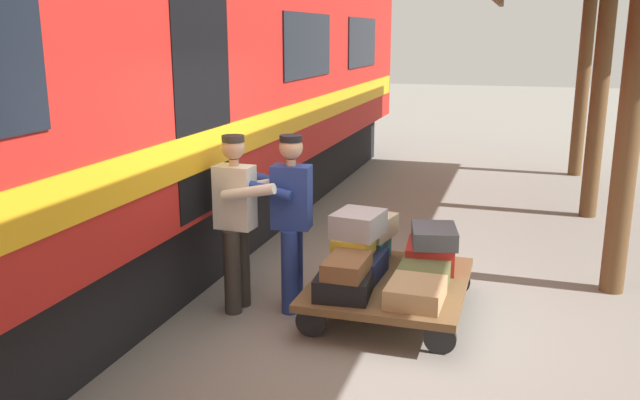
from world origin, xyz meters
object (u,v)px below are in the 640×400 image
luggage_cart (390,284)px  suitcase_gray_aluminum (358,224)px  suitcase_yellow_case (354,245)px  porter_by_door (237,217)px  suitcase_slate_roller (434,236)px  suitcase_brown_leather (347,266)px  suitcase_red_plastic (431,255)px  porter_in_overalls (290,217)px  suitcase_tan_vintage (416,293)px  suitcase_black_hardshell (345,283)px  suitcase_olive_duffel (424,274)px  suitcase_navy_fabric (357,265)px  suitcase_teal_softside (368,249)px  train_car (65,91)px  suitcase_cream_canvas (371,226)px

luggage_cart → suitcase_gray_aluminum: 0.65m
suitcase_yellow_case → porter_by_door: porter_by_door is taller
suitcase_slate_roller → suitcase_gray_aluminum: (0.66, 0.43, 0.18)m
suitcase_slate_roller → porter_by_door: size_ratio=0.32×
suitcase_yellow_case → suitcase_brown_leather: 0.49m
suitcase_red_plastic → suitcase_gray_aluminum: bearing=35.3°
suitcase_red_plastic → porter_in_overalls: (1.26, 0.63, 0.46)m
suitcase_tan_vintage → porter_in_overalls: bearing=-14.2°
suitcase_black_hardshell → suitcase_gray_aluminum: 0.65m
suitcase_olive_duffel → suitcase_slate_roller: (-0.03, -0.45, 0.25)m
suitcase_navy_fabric → suitcase_slate_roller: 0.83m
suitcase_teal_softside → suitcase_yellow_case: 0.52m
suitcase_navy_fabric → suitcase_teal_softside: (0.00, -0.47, 0.02)m
suitcase_teal_softside → suitcase_tan_vintage: bearing=123.9°
suitcase_olive_duffel → suitcase_slate_roller: suitcase_slate_roller is taller
suitcase_gray_aluminum → porter_in_overalls: 0.65m
porter_in_overalls → suitcase_yellow_case: bearing=-166.7°
suitcase_red_plastic → porter_in_overalls: 1.48m
suitcase_teal_softside → suitcase_brown_leather: size_ratio=0.94×
suitcase_navy_fabric → suitcase_teal_softside: suitcase_teal_softside is taller
suitcase_black_hardshell → suitcase_yellow_case: suitcase_yellow_case is taller
suitcase_black_hardshell → suitcase_gray_aluminum: (0.00, -0.50, 0.42)m
suitcase_red_plastic → suitcase_tan_vintage: bearing=90.0°
suitcase_yellow_case → train_car: bearing=5.4°
suitcase_teal_softside → suitcase_gray_aluminum: 0.60m
suitcase_black_hardshell → suitcase_brown_leather: suitcase_brown_leather is taller
suitcase_red_plastic → suitcase_gray_aluminum: size_ratio=1.20×
suitcase_brown_leather → porter_in_overalls: 0.80m
suitcase_tan_vintage → porter_in_overalls: porter_in_overalls is taller
suitcase_slate_roller → suitcase_brown_leather: size_ratio=1.03×
suitcase_teal_softside → suitcase_gray_aluminum: suitcase_gray_aluminum is taller
suitcase_brown_leather → suitcase_yellow_case: bearing=-83.0°
suitcase_olive_duffel → porter_by_door: size_ratio=0.30×
suitcase_slate_roller → porter_by_door: porter_by_door is taller
suitcase_olive_duffel → luggage_cart: bearing=0.0°
suitcase_olive_duffel → porter_in_overalls: size_ratio=0.30×
suitcase_teal_softside → suitcase_cream_canvas: suitcase_cream_canvas is taller
suitcase_teal_softside → suitcase_black_hardshell: (0.00, 0.95, -0.03)m
suitcase_black_hardshell → porter_in_overalls: (0.63, -0.32, 0.48)m
suitcase_red_plastic → suitcase_cream_canvas: 0.66m
suitcase_teal_softside → suitcase_brown_leather: suitcase_brown_leather is taller
suitcase_navy_fabric → suitcase_teal_softside: bearing=-90.0°
suitcase_red_plastic → suitcase_slate_roller: bearing=139.6°
suitcase_olive_duffel → suitcase_brown_leather: suitcase_brown_leather is taller
suitcase_slate_roller → suitcase_brown_leather: bearing=56.1°
suitcase_red_plastic → suitcase_slate_roller: size_ratio=1.06×
suitcase_tan_vintage → suitcase_cream_canvas: 1.18m
suitcase_olive_duffel → suitcase_red_plastic: size_ratio=0.87×
suitcase_tan_vintage → suitcase_navy_fabric: bearing=-36.6°
suitcase_brown_leather → porter_in_overalls: size_ratio=0.31×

